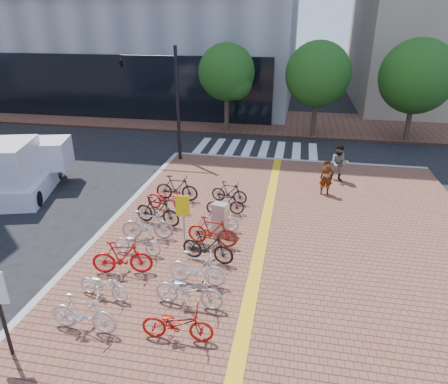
% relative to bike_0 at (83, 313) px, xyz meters
% --- Properties ---
extents(ground, '(120.00, 120.00, 0.00)m').
position_rel_bike_0_xyz_m(ground, '(2.00, 2.61, -0.70)').
color(ground, black).
rests_on(ground, ground).
extents(kerb_north, '(14.00, 0.25, 0.15)m').
position_rel_bike_0_xyz_m(kerb_north, '(5.00, 14.61, -0.62)').
color(kerb_north, gray).
rests_on(kerb_north, ground).
extents(far_sidewalk, '(70.00, 8.00, 0.15)m').
position_rel_bike_0_xyz_m(far_sidewalk, '(2.00, 23.61, -0.62)').
color(far_sidewalk, brown).
rests_on(far_sidewalk, ground).
extents(crosswalk, '(7.50, 4.00, 0.01)m').
position_rel_bike_0_xyz_m(crosswalk, '(2.50, 16.61, -0.69)').
color(crosswalk, silver).
rests_on(crosswalk, ground).
extents(street_trees, '(16.20, 4.60, 6.35)m').
position_rel_bike_0_xyz_m(street_trees, '(7.05, 20.06, 3.40)').
color(street_trees, '#38281E').
rests_on(street_trees, far_sidewalk).
extents(bike_0, '(1.84, 0.58, 1.10)m').
position_rel_bike_0_xyz_m(bike_0, '(0.00, 0.00, 0.00)').
color(bike_0, silver).
rests_on(bike_0, sidewalk).
extents(bike_1, '(1.67, 0.81, 0.84)m').
position_rel_bike_0_xyz_m(bike_1, '(-0.12, 1.33, -0.13)').
color(bike_1, silver).
rests_on(bike_1, sidewalk).
extents(bike_2, '(1.95, 0.90, 1.13)m').
position_rel_bike_0_xyz_m(bike_2, '(-0.07, 2.55, 0.02)').
color(bike_2, red).
rests_on(bike_2, sidewalk).
extents(bike_3, '(1.68, 0.60, 0.88)m').
position_rel_bike_0_xyz_m(bike_3, '(-0.04, 3.66, -0.11)').
color(bike_3, '#B5B5BA').
rests_on(bike_3, sidewalk).
extents(bike_4, '(1.93, 0.84, 1.12)m').
position_rel_bike_0_xyz_m(bike_4, '(-0.07, 4.71, 0.01)').
color(bike_4, '#A9A9AE').
rests_on(bike_4, sidewalk).
extents(bike_5, '(1.96, 0.90, 1.14)m').
position_rel_bike_0_xyz_m(bike_5, '(-0.09, 5.86, 0.02)').
color(bike_5, black).
rests_on(bike_5, sidewalk).
extents(bike_6, '(2.00, 1.02, 1.00)m').
position_rel_bike_0_xyz_m(bike_6, '(-0.09, 7.09, -0.05)').
color(bike_6, '#A90C14').
rests_on(bike_6, sidewalk).
extents(bike_7, '(1.90, 0.57, 1.14)m').
position_rel_bike_0_xyz_m(bike_7, '(-0.02, 8.16, 0.02)').
color(bike_7, black).
rests_on(bike_7, sidewalk).
extents(bike_8, '(1.84, 0.74, 0.95)m').
position_rel_bike_0_xyz_m(bike_8, '(2.43, 0.15, -0.07)').
color(bike_8, '#A7150B').
rests_on(bike_8, sidewalk).
extents(bike_9, '(2.01, 0.78, 1.04)m').
position_rel_bike_0_xyz_m(bike_9, '(2.37, 1.43, -0.03)').
color(bike_9, '#B2B1B6').
rests_on(bike_9, sidewalk).
extents(bike_10, '(1.84, 0.62, 1.09)m').
position_rel_bike_0_xyz_m(bike_10, '(2.34, 2.44, -0.00)').
color(bike_10, silver).
rests_on(bike_10, sidewalk).
extents(bike_11, '(1.86, 0.82, 1.08)m').
position_rel_bike_0_xyz_m(bike_11, '(2.38, 3.70, -0.01)').
color(bike_11, black).
rests_on(bike_11, sidewalk).
extents(bike_12, '(1.86, 0.71, 1.09)m').
position_rel_bike_0_xyz_m(bike_12, '(2.31, 4.73, -0.00)').
color(bike_12, '#A81B0C').
rests_on(bike_12, sidewalk).
extents(bike_13, '(1.58, 0.60, 0.92)m').
position_rel_bike_0_xyz_m(bike_13, '(2.34, 5.75, -0.09)').
color(bike_13, white).
rests_on(bike_13, sidewalk).
extents(bike_14, '(1.60, 0.69, 0.93)m').
position_rel_bike_0_xyz_m(bike_14, '(2.32, 7.17, -0.08)').
color(bike_14, black).
rests_on(bike_14, sidewalk).
extents(bike_15, '(1.67, 0.72, 0.97)m').
position_rel_bike_0_xyz_m(bike_15, '(2.28, 8.32, -0.06)').
color(bike_15, black).
rests_on(bike_15, sidewalk).
extents(pedestrian_a, '(0.63, 0.45, 1.60)m').
position_rel_bike_0_xyz_m(pedestrian_a, '(6.40, 10.01, 0.25)').
color(pedestrian_a, gray).
rests_on(pedestrian_a, sidewalk).
extents(pedestrian_b, '(0.95, 0.77, 1.82)m').
position_rel_bike_0_xyz_m(pedestrian_b, '(7.08, 11.80, 0.36)').
color(pedestrian_b, '#474959').
rests_on(pedestrian_b, sidewalk).
extents(utility_box, '(0.62, 0.51, 1.18)m').
position_rel_bike_0_xyz_m(utility_box, '(2.41, 5.67, 0.04)').
color(utility_box, '#B5B4B9').
rests_on(utility_box, sidewalk).
extents(yellow_sign, '(0.48, 0.15, 1.78)m').
position_rel_bike_0_xyz_m(yellow_sign, '(1.26, 4.80, 0.69)').
color(yellow_sign, '#B7B7BC').
rests_on(yellow_sign, sidewalk).
extents(traffic_light_pole, '(3.28, 1.26, 6.10)m').
position_rel_bike_0_xyz_m(traffic_light_pole, '(-2.91, 13.62, 3.67)').
color(traffic_light_pole, black).
rests_on(traffic_light_pole, sidewalk).
extents(box_truck, '(3.13, 4.86, 2.60)m').
position_rel_bike_0_xyz_m(box_truck, '(-7.10, 7.91, 0.53)').
color(box_truck, silver).
rests_on(box_truck, ground).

